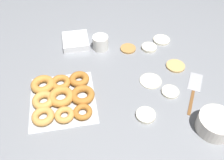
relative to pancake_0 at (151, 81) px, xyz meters
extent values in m
plane|color=gray|center=(-0.05, -0.08, 0.00)|extent=(3.00, 3.00, 0.00)
cylinder|color=beige|center=(0.00, 0.00, 0.00)|extent=(0.11, 0.11, 0.01)
cylinder|color=silver|center=(-0.24, 0.06, 0.00)|extent=(0.08, 0.08, 0.02)
cylinder|color=tan|center=(-0.08, 0.16, 0.00)|extent=(0.10, 0.10, 0.01)
cylinder|color=silver|center=(0.19, -0.08, 0.00)|extent=(0.08, 0.08, 0.01)
cylinder|color=#B27F42|center=(-0.26, -0.05, 0.00)|extent=(0.09, 0.09, 0.01)
cylinder|color=silver|center=(0.09, 0.07, 0.00)|extent=(0.08, 0.08, 0.01)
cylinder|color=silver|center=(-0.30, 0.16, 0.00)|extent=(0.10, 0.10, 0.01)
cube|color=silver|center=(0.04, -0.42, 0.00)|extent=(0.31, 0.29, 0.01)
torus|color=#C68438|center=(-0.05, -0.51, 0.02)|extent=(0.11, 0.11, 0.04)
torus|color=#D19347|center=(0.05, -0.51, 0.02)|extent=(0.10, 0.10, 0.03)
torus|color=#D19347|center=(0.13, -0.51, 0.02)|extent=(0.10, 0.10, 0.03)
torus|color=#B7752D|center=(-0.05, -0.43, 0.02)|extent=(0.10, 0.10, 0.03)
torus|color=#C68438|center=(0.04, -0.43, 0.02)|extent=(0.11, 0.11, 0.03)
torus|color=#D19347|center=(0.14, -0.42, 0.01)|extent=(0.08, 0.08, 0.03)
torus|color=#AD6B28|center=(-0.06, -0.34, 0.02)|extent=(0.10, 0.10, 0.03)
torus|color=#AD6B28|center=(0.04, -0.33, 0.02)|extent=(0.11, 0.11, 0.03)
torus|color=#AD6B28|center=(0.14, -0.34, 0.01)|extent=(0.08, 0.08, 0.02)
cylinder|color=silver|center=(0.30, 0.17, 0.03)|extent=(0.15, 0.15, 0.07)
cube|color=white|center=(-0.36, -0.33, 0.00)|extent=(0.16, 0.14, 0.02)
cube|color=white|center=(-0.36, -0.33, 0.02)|extent=(0.16, 0.14, 0.02)
cylinder|color=white|center=(-0.30, -0.20, 0.03)|extent=(0.09, 0.09, 0.08)
cube|color=brown|center=(0.16, 0.14, 0.00)|extent=(0.13, 0.09, 0.01)
cube|color=#A8A8AD|center=(0.04, 0.21, 0.00)|extent=(0.13, 0.11, 0.01)
camera|label=1|loc=(0.74, -0.33, 0.84)|focal=38.00mm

